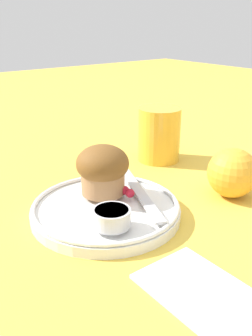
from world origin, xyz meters
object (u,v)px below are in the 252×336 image
(muffin, at_px, (102,169))
(butter_knife, at_px, (138,190))
(orange_fruit, at_px, (232,173))
(juice_glass, at_px, (159,134))

(muffin, relative_size, butter_knife, 0.40)
(orange_fruit, distance_m, juice_glass, 0.19)
(butter_knife, distance_m, orange_fruit, 0.15)
(muffin, bearing_deg, juice_glass, 115.75)
(muffin, xyz_separation_m, butter_knife, (0.03, 0.04, -0.03))
(orange_fruit, bearing_deg, juice_glass, 174.51)
(muffin, height_order, orange_fruit, muffin)
(butter_knife, bearing_deg, muffin, -100.65)
(butter_knife, bearing_deg, orange_fruit, 85.57)
(butter_knife, distance_m, juice_glass, 0.19)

